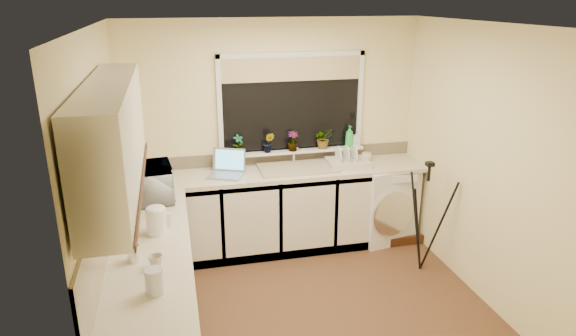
% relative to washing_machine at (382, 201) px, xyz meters
% --- Properties ---
extents(floor, '(3.20, 3.20, 0.00)m').
position_rel_washing_machine_xyz_m(floor, '(-1.19, -1.20, -0.44)').
color(floor, brown).
rests_on(floor, ground).
extents(ceiling, '(3.20, 3.20, 0.00)m').
position_rel_washing_machine_xyz_m(ceiling, '(-1.19, -1.20, 2.01)').
color(ceiling, white).
rests_on(ceiling, ground).
extents(wall_back, '(3.20, 0.00, 3.20)m').
position_rel_washing_machine_xyz_m(wall_back, '(-1.19, 0.30, 0.79)').
color(wall_back, '#F8E6A5').
rests_on(wall_back, ground).
extents(wall_front, '(3.20, 0.00, 3.20)m').
position_rel_washing_machine_xyz_m(wall_front, '(-1.19, -2.70, 0.79)').
color(wall_front, '#F8E6A5').
rests_on(wall_front, ground).
extents(wall_left, '(0.00, 3.00, 3.00)m').
position_rel_washing_machine_xyz_m(wall_left, '(-2.79, -1.20, 0.79)').
color(wall_left, '#F8E6A5').
rests_on(wall_left, ground).
extents(wall_right, '(0.00, 3.00, 3.00)m').
position_rel_washing_machine_xyz_m(wall_right, '(0.41, -1.20, 0.79)').
color(wall_right, '#F8E6A5').
rests_on(wall_right, ground).
extents(base_cabinet_back, '(2.55, 0.60, 0.86)m').
position_rel_washing_machine_xyz_m(base_cabinet_back, '(-1.52, -0.00, -0.01)').
color(base_cabinet_back, silver).
rests_on(base_cabinet_back, floor).
extents(base_cabinet_left, '(0.54, 2.40, 0.86)m').
position_rel_washing_machine_xyz_m(base_cabinet_left, '(-2.49, -1.50, -0.01)').
color(base_cabinet_left, silver).
rests_on(base_cabinet_left, floor).
extents(worktop_back, '(3.20, 0.60, 0.04)m').
position_rel_washing_machine_xyz_m(worktop_back, '(-1.19, -0.00, 0.44)').
color(worktop_back, beige).
rests_on(worktop_back, base_cabinet_back).
extents(worktop_left, '(0.60, 2.40, 0.04)m').
position_rel_washing_machine_xyz_m(worktop_left, '(-2.49, -1.50, 0.44)').
color(worktop_left, beige).
rests_on(worktop_left, base_cabinet_left).
extents(upper_cabinet, '(0.28, 1.90, 0.70)m').
position_rel_washing_machine_xyz_m(upper_cabinet, '(-2.63, -1.65, 1.36)').
color(upper_cabinet, silver).
rests_on(upper_cabinet, wall_left).
extents(splashback_left, '(0.02, 2.40, 0.45)m').
position_rel_washing_machine_xyz_m(splashback_left, '(-2.78, -1.50, 0.69)').
color(splashback_left, beige).
rests_on(splashback_left, wall_left).
extents(splashback_back, '(3.20, 0.02, 0.14)m').
position_rel_washing_machine_xyz_m(splashback_back, '(-1.19, 0.28, 0.53)').
color(splashback_back, beige).
rests_on(splashback_back, wall_back).
extents(window_glass, '(1.50, 0.02, 1.00)m').
position_rel_washing_machine_xyz_m(window_glass, '(-0.99, 0.28, 1.11)').
color(window_glass, black).
rests_on(window_glass, wall_back).
extents(window_blind, '(1.50, 0.02, 0.25)m').
position_rel_washing_machine_xyz_m(window_blind, '(-0.99, 0.26, 1.49)').
color(window_blind, tan).
rests_on(window_blind, wall_back).
extents(windowsill, '(1.60, 0.14, 0.03)m').
position_rel_washing_machine_xyz_m(windowsill, '(-0.99, 0.23, 0.60)').
color(windowsill, white).
rests_on(windowsill, wall_back).
extents(sink, '(0.82, 0.46, 0.03)m').
position_rel_washing_machine_xyz_m(sink, '(-0.99, -0.00, 0.48)').
color(sink, tan).
rests_on(sink, worktop_back).
extents(faucet, '(0.03, 0.03, 0.24)m').
position_rel_washing_machine_xyz_m(faucet, '(-0.99, 0.18, 0.58)').
color(faucet, silver).
rests_on(faucet, worktop_back).
extents(washing_machine, '(0.72, 0.70, 0.87)m').
position_rel_washing_machine_xyz_m(washing_machine, '(0.00, 0.00, 0.00)').
color(washing_machine, white).
rests_on(washing_machine, floor).
extents(laptop, '(0.43, 0.41, 0.26)m').
position_rel_washing_machine_xyz_m(laptop, '(-1.74, 0.01, 0.53)').
color(laptop, '#95959C').
rests_on(laptop, worktop_back).
extents(kettle, '(0.16, 0.16, 0.21)m').
position_rel_washing_machine_xyz_m(kettle, '(-2.43, -1.25, 0.57)').
color(kettle, white).
rests_on(kettle, worktop_left).
extents(dish_rack, '(0.47, 0.36, 0.07)m').
position_rel_washing_machine_xyz_m(dish_rack, '(-0.43, -0.02, 0.50)').
color(dish_rack, beige).
rests_on(dish_rack, worktop_back).
extents(tripod, '(0.74, 0.74, 1.15)m').
position_rel_washing_machine_xyz_m(tripod, '(0.11, -0.80, 0.14)').
color(tripod, black).
rests_on(tripod, floor).
extents(glass_jug, '(0.12, 0.12, 0.17)m').
position_rel_washing_machine_xyz_m(glass_jug, '(-2.44, -2.10, 0.55)').
color(glass_jug, silver).
rests_on(glass_jug, worktop_left).
extents(steel_jar, '(0.09, 0.09, 0.12)m').
position_rel_washing_machine_xyz_m(steel_jar, '(-2.59, -1.65, 0.52)').
color(steel_jar, silver).
rests_on(steel_jar, worktop_left).
extents(microwave, '(0.42, 0.57, 0.30)m').
position_rel_washing_machine_xyz_m(microwave, '(-2.48, -0.48, 0.61)').
color(microwave, silver).
rests_on(microwave, worktop_left).
extents(plant_a, '(0.13, 0.11, 0.21)m').
position_rel_washing_machine_xyz_m(plant_a, '(-1.59, 0.22, 0.72)').
color(plant_a, '#999999').
rests_on(plant_a, windowsill).
extents(plant_b, '(0.15, 0.13, 0.22)m').
position_rel_washing_machine_xyz_m(plant_b, '(-1.27, 0.19, 0.72)').
color(plant_b, '#999999').
rests_on(plant_b, windowsill).
extents(plant_c, '(0.13, 0.13, 0.22)m').
position_rel_washing_machine_xyz_m(plant_c, '(-1.00, 0.19, 0.72)').
color(plant_c, '#999999').
rests_on(plant_c, windowsill).
extents(plant_d, '(0.23, 0.21, 0.23)m').
position_rel_washing_machine_xyz_m(plant_d, '(-0.65, 0.21, 0.73)').
color(plant_d, '#999999').
rests_on(plant_d, windowsill).
extents(soap_bottle_green, '(0.10, 0.10, 0.24)m').
position_rel_washing_machine_xyz_m(soap_bottle_green, '(-0.35, 0.20, 0.73)').
color(soap_bottle_green, green).
rests_on(soap_bottle_green, windowsill).
extents(soap_bottle_clear, '(0.10, 0.10, 0.18)m').
position_rel_washing_machine_xyz_m(soap_bottle_clear, '(-0.25, 0.22, 0.70)').
color(soap_bottle_clear, '#999999').
rests_on(soap_bottle_clear, windowsill).
extents(cup_back, '(0.12, 0.12, 0.09)m').
position_rel_washing_machine_xyz_m(cup_back, '(-0.17, 0.10, 0.51)').
color(cup_back, silver).
rests_on(cup_back, worktop_back).
extents(cup_left, '(0.12, 0.12, 0.09)m').
position_rel_washing_machine_xyz_m(cup_left, '(-2.44, -1.78, 0.51)').
color(cup_left, '#C2B3A0').
rests_on(cup_left, worktop_left).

